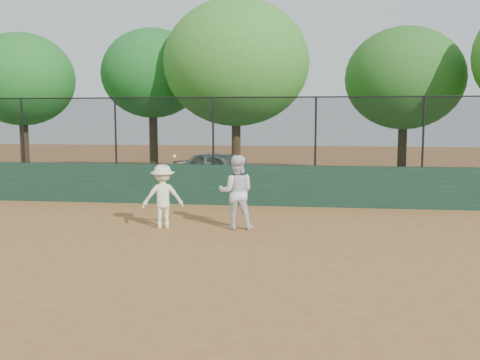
# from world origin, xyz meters

# --- Properties ---
(ground) EXTENTS (80.00, 80.00, 0.00)m
(ground) POSITION_xyz_m (0.00, 0.00, 0.00)
(ground) COLOR #9F6633
(ground) RESTS_ON ground
(back_wall) EXTENTS (26.00, 0.20, 1.20)m
(back_wall) POSITION_xyz_m (0.00, 6.00, 0.60)
(back_wall) COLOR #1A3A27
(back_wall) RESTS_ON ground
(grass_strip) EXTENTS (36.00, 12.00, 0.01)m
(grass_strip) POSITION_xyz_m (0.00, 12.00, 0.00)
(grass_strip) COLOR #2C591B
(grass_strip) RESTS_ON ground
(parked_car) EXTENTS (4.41, 3.50, 1.41)m
(parked_car) POSITION_xyz_m (-0.67, 9.15, 0.70)
(parked_car) COLOR silver
(parked_car) RESTS_ON ground
(player_second) EXTENTS (0.90, 0.74, 1.73)m
(player_second) POSITION_xyz_m (0.66, 2.64, 0.86)
(player_second) COLOR white
(player_second) RESTS_ON ground
(player_main) EXTENTS (1.09, 0.83, 1.76)m
(player_main) POSITION_xyz_m (-1.07, 2.48, 0.75)
(player_main) COLOR white
(player_main) RESTS_ON ground
(fence_assembly) EXTENTS (26.00, 0.06, 2.00)m
(fence_assembly) POSITION_xyz_m (-0.03, 6.00, 2.24)
(fence_assembly) COLOR black
(fence_assembly) RESTS_ON back_wall
(tree_0) EXTENTS (4.42, 4.01, 6.08)m
(tree_0) POSITION_xyz_m (-9.57, 11.51, 4.16)
(tree_0) COLOR #462F19
(tree_0) RESTS_ON ground
(tree_1) EXTENTS (4.32, 3.93, 6.31)m
(tree_1) POSITION_xyz_m (-4.30, 12.61, 4.43)
(tree_1) COLOR #462E18
(tree_1) RESTS_ON ground
(tree_2) EXTENTS (5.71, 5.19, 7.19)m
(tree_2) POSITION_xyz_m (-0.58, 11.49, 4.71)
(tree_2) COLOR #4E341C
(tree_2) RESTS_ON ground
(tree_3) EXTENTS (4.76, 4.33, 6.23)m
(tree_3) POSITION_xyz_m (6.08, 12.93, 4.16)
(tree_3) COLOR #3A2613
(tree_3) RESTS_ON ground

